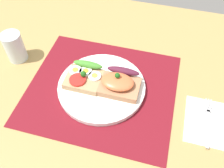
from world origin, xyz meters
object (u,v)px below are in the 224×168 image
at_px(plate, 102,87).
at_px(napkin, 207,122).
at_px(drinking_glass, 14,47).
at_px(sandwich_egg_tomato, 84,77).
at_px(sandwich_salmon, 119,83).
at_px(fork, 208,120).

height_order(plate, napkin, plate).
height_order(napkin, drinking_glass, drinking_glass).
relative_size(sandwich_egg_tomato, sandwich_salmon, 0.91).
height_order(fork, drinking_glass, drinking_glass).
distance_m(sandwich_egg_tomato, napkin, 0.34).
height_order(sandwich_egg_tomato, sandwich_salmon, sandwich_salmon).
bearing_deg(sandwich_egg_tomato, drinking_glass, 168.77).
relative_size(sandwich_salmon, drinking_glass, 1.17).
bearing_deg(fork, plate, 173.75).
height_order(sandwich_salmon, drinking_glass, drinking_glass).
distance_m(sandwich_salmon, drinking_glass, 0.34).
height_order(plate, sandwich_egg_tomato, sandwich_egg_tomato).
bearing_deg(plate, sandwich_egg_tomato, 175.44).
relative_size(plate, sandwich_egg_tomato, 2.50).
distance_m(sandwich_egg_tomato, sandwich_salmon, 0.10).
bearing_deg(napkin, fork, 92.31).
bearing_deg(napkin, sandwich_egg_tomato, 173.75).
xyz_separation_m(sandwich_egg_tomato, sandwich_salmon, (0.10, 0.00, 0.01)).
relative_size(sandwich_egg_tomato, napkin, 0.70).
relative_size(plate, napkin, 1.75).
distance_m(napkin, fork, 0.00).
relative_size(napkin, fork, 0.96).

